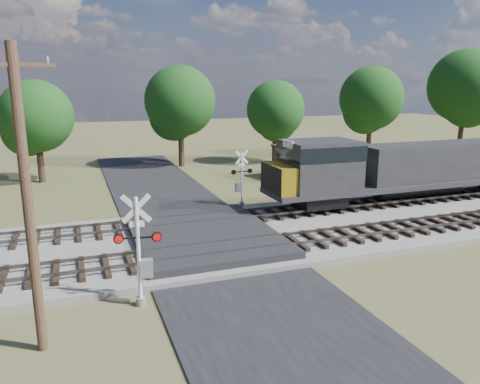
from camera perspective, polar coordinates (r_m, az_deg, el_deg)
name	(u,v)px	position (r m, az deg, el deg)	size (l,w,h in m)	color
ground	(206,245)	(23.76, -4.14, -6.52)	(160.00, 160.00, 0.00)	#4A4E29
ballast_bed	(369,220)	(28.36, 15.41, -3.36)	(140.00, 10.00, 0.30)	gray
road	(206,245)	(23.75, -4.14, -6.43)	(7.00, 60.00, 0.08)	black
crossing_panel	(203,237)	(24.12, -4.48, -5.43)	(7.00, 9.00, 0.62)	#262628
track_near	(279,243)	(22.88, 4.83, -6.23)	(140.00, 2.60, 0.33)	black
track_far	(244,216)	(27.27, 0.43, -2.95)	(140.00, 2.60, 0.33)	black
crossing_signal_near	(141,260)	(17.41, -11.93, -8.13)	(1.70, 0.43, 4.23)	silver
crossing_signal_far	(241,183)	(30.77, 0.08, 1.12)	(1.51, 0.34, 3.75)	silver
utility_pole	(27,197)	(14.63, -24.52, -0.61)	(2.14, 0.84, 9.09)	#39211A
equipment_shed	(304,162)	(40.15, 7.85, 3.67)	(4.81, 4.81, 2.82)	#4F3021
treeline	(275,98)	(46.45, 4.28, 11.40)	(83.71, 10.33, 11.69)	black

